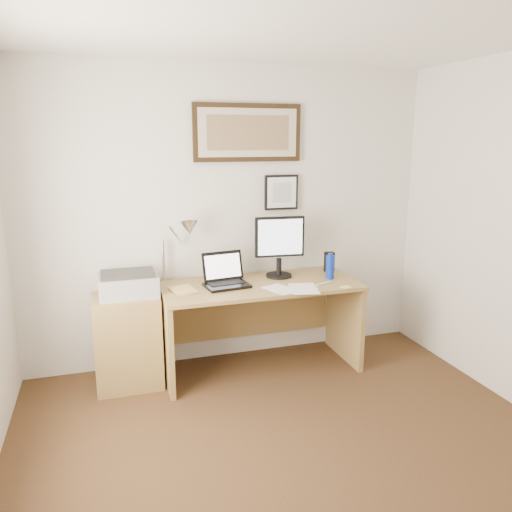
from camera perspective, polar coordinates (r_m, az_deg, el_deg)
name	(u,v)px	position (r m, az deg, el deg)	size (l,w,h in m)	color
floor	(326,502)	(3.01, 8.01, -26.07)	(4.00, 4.00, 0.00)	#402917
wall_back	(230,217)	(4.27, -2.95, 4.45)	(3.50, 0.02, 2.50)	silver
side_cabinet	(128,341)	(4.07, -14.45, -9.37)	(0.50, 0.40, 0.73)	olive
water_bottle	(330,267)	(4.23, 8.46, -1.27)	(0.07, 0.07, 0.20)	#0D2BAA
bottle_cap	(331,254)	(4.21, 8.52, 0.18)	(0.04, 0.04, 0.02)	#0D2BAA
speaker	(329,262)	(4.46, 8.38, -0.69)	(0.08, 0.07, 0.18)	black
paper_sheet_a	(280,289)	(3.93, 2.79, -3.80)	(0.19, 0.27, 0.00)	white
paper_sheet_b	(304,289)	(3.95, 5.49, -3.73)	(0.21, 0.30, 0.00)	white
sticky_pad	(346,287)	(4.02, 10.27, -3.53)	(0.07, 0.07, 0.01)	#E7E46D
marker_pen	(323,283)	(4.08, 7.72, -3.13)	(0.02, 0.02, 0.14)	white
book	(172,292)	(3.89, -9.52, -4.02)	(0.17, 0.23, 0.02)	#DCBA67
desk	(257,308)	(4.22, 0.13, -5.93)	(1.60, 0.70, 0.75)	olive
laptop	(225,278)	(4.02, -3.52, -2.56)	(0.37, 0.33, 0.26)	black
lcd_monitor	(280,244)	(4.20, 2.70, 1.42)	(0.42, 0.22, 0.52)	black
printer	(128,284)	(3.95, -14.38, -3.11)	(0.44, 0.34, 0.18)	#A3A3A6
desk_lamp	(187,231)	(4.01, -7.92, 2.87)	(0.29, 0.27, 0.53)	silver
picture_large	(248,133)	(4.23, -0.94, 13.91)	(0.92, 0.04, 0.47)	black
picture_small	(281,192)	(4.35, 2.91, 7.28)	(0.30, 0.03, 0.30)	black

